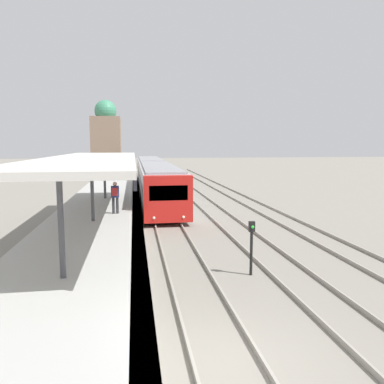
# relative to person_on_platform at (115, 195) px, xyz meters

# --- Properties ---
(ground_plane) EXTENTS (240.00, 240.00, 0.00)m
(ground_plane) POSITION_rel_person_on_platform_xyz_m (2.81, -12.51, -1.92)
(ground_plane) COLOR gray
(track_platform_line) EXTENTS (1.51, 120.00, 0.15)m
(track_platform_line) POSITION_rel_person_on_platform_xyz_m (2.81, -12.51, -1.85)
(track_platform_line) COLOR gray
(track_platform_line) RESTS_ON ground_plane
(track_middle_line) EXTENTS (1.51, 120.00, 0.15)m
(track_middle_line) POSITION_rel_person_on_platform_xyz_m (6.30, -12.51, -1.85)
(track_middle_line) COLOR gray
(track_middle_line) RESTS_ON ground_plane
(station_platform) EXTENTS (4.60, 80.00, 0.94)m
(station_platform) POSITION_rel_person_on_platform_xyz_m (-0.95, -12.51, -1.45)
(station_platform) COLOR #A8A8A3
(station_platform) RESTS_ON ground_plane
(platform_canopy) EXTENTS (4.00, 19.13, 3.00)m
(platform_canopy) POSITION_rel_person_on_platform_xyz_m (-0.91, -1.75, 1.88)
(platform_canopy) COLOR beige
(platform_canopy) RESTS_ON station_platform
(person_on_platform) EXTENTS (0.40, 0.40, 1.66)m
(person_on_platform) POSITION_rel_person_on_platform_xyz_m (0.00, 0.00, 0.00)
(person_on_platform) COLOR #2D2D33
(person_on_platform) RESTS_ON station_platform
(train_near) EXTENTS (2.70, 31.28, 2.96)m
(train_near) POSITION_rel_person_on_platform_xyz_m (2.81, 16.06, -0.28)
(train_near) COLOR red
(train_near) RESTS_ON ground_plane
(signal_post_near) EXTENTS (0.20, 0.21, 1.90)m
(signal_post_near) POSITION_rel_person_on_platform_xyz_m (4.95, -7.47, -0.75)
(signal_post_near) COLOR black
(signal_post_near) RESTS_ON ground_plane
(distant_domed_building) EXTENTS (4.00, 4.00, 10.64)m
(distant_domed_building) POSITION_rel_person_on_platform_xyz_m (-2.75, 34.49, 3.07)
(distant_domed_building) COLOR #89705B
(distant_domed_building) RESTS_ON ground_plane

